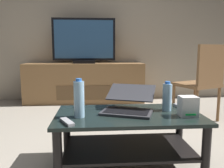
# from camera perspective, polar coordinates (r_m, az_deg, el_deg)

# --- Properties ---
(ground_plane) EXTENTS (7.68, 7.68, 0.00)m
(ground_plane) POSITION_cam_1_polar(r_m,az_deg,el_deg) (1.99, -0.85, -17.89)
(ground_plane) COLOR #9E9384
(back_wall) EXTENTS (6.40, 0.12, 2.80)m
(back_wall) POSITION_cam_1_polar(r_m,az_deg,el_deg) (4.24, -2.96, 15.45)
(back_wall) COLOR #B2A38C
(back_wall) RESTS_ON ground
(coffee_table) EXTENTS (1.08, 0.59, 0.41)m
(coffee_table) POSITION_cam_1_polar(r_m,az_deg,el_deg) (1.78, 4.03, -11.27)
(coffee_table) COLOR black
(coffee_table) RESTS_ON ground
(media_cabinet) EXTENTS (1.97, 0.43, 0.66)m
(media_cabinet) POSITION_cam_1_polar(r_m,az_deg,el_deg) (3.93, -6.72, 0.28)
(media_cabinet) COLOR olive
(media_cabinet) RESTS_ON ground
(television) EXTENTS (1.02, 0.20, 0.73)m
(television) POSITION_cam_1_polar(r_m,az_deg,el_deg) (3.87, -6.91, 10.29)
(television) COLOR black
(television) RESTS_ON media_cabinet
(dining_chair) EXTENTS (0.58, 0.58, 0.94)m
(dining_chair) POSITION_cam_1_polar(r_m,az_deg,el_deg) (3.02, 21.31, 1.05)
(dining_chair) COLOR brown
(dining_chair) RESTS_ON ground
(laptop) EXTENTS (0.49, 0.50, 0.18)m
(laptop) POSITION_cam_1_polar(r_m,az_deg,el_deg) (1.80, 4.13, -4.87)
(laptop) COLOR #333338
(laptop) RESTS_ON coffee_table
(router_box) EXTENTS (0.12, 0.11, 0.14)m
(router_box) POSITION_cam_1_polar(r_m,az_deg,el_deg) (1.74, 18.20, -5.23)
(router_box) COLOR white
(router_box) RESTS_ON coffee_table
(water_bottle_near) EXTENTS (0.07, 0.07, 0.23)m
(water_bottle_near) POSITION_cam_1_polar(r_m,az_deg,el_deg) (1.85, 13.41, -3.10)
(water_bottle_near) COLOR #99C6E5
(water_bottle_near) RESTS_ON coffee_table
(water_bottle_far) EXTENTS (0.07, 0.07, 0.28)m
(water_bottle_far) POSITION_cam_1_polar(r_m,az_deg,el_deg) (1.64, -8.11, -3.66)
(water_bottle_far) COLOR #99C6E5
(water_bottle_far) RESTS_ON coffee_table
(cell_phone) EXTENTS (0.09, 0.15, 0.01)m
(cell_phone) POSITION_cam_1_polar(r_m,az_deg,el_deg) (1.90, -8.05, -5.87)
(cell_phone) COLOR black
(cell_phone) RESTS_ON coffee_table
(tv_remote) EXTENTS (0.07, 0.17, 0.02)m
(tv_remote) POSITION_cam_1_polar(r_m,az_deg,el_deg) (1.98, 16.52, -5.36)
(tv_remote) COLOR #99999E
(tv_remote) RESTS_ON coffee_table
(soundbar_remote) EXTENTS (0.11, 0.16, 0.02)m
(soundbar_remote) POSITION_cam_1_polar(r_m,az_deg,el_deg) (1.54, -11.00, -9.13)
(soundbar_remote) COLOR #99999E
(soundbar_remote) RESTS_ON coffee_table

